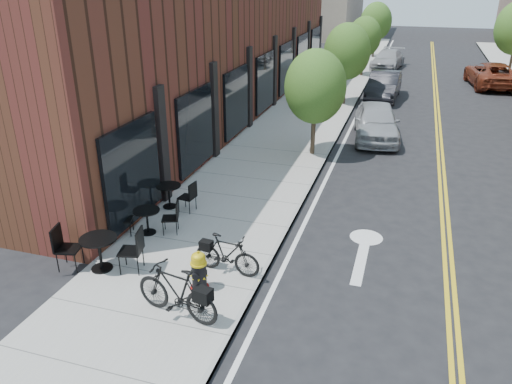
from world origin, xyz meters
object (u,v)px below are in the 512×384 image
(bistro_set_a, at_px, (99,249))
(bistro_set_c, at_px, (147,218))
(fire_hydrant, at_px, (199,272))
(parked_car_a, at_px, (376,122))
(bicycle_left, at_px, (177,292))
(bistro_set_b, at_px, (169,193))
(parked_car_b, at_px, (384,86))
(parked_car_far, at_px, (492,74))
(bicycle_right, at_px, (227,254))
(parked_car_c, at_px, (388,59))

(bistro_set_a, relative_size, bistro_set_c, 1.22)
(fire_hydrant, distance_m, parked_car_a, 12.46)
(bicycle_left, distance_m, bistro_set_c, 3.64)
(bistro_set_b, distance_m, parked_car_a, 10.04)
(bicycle_left, height_order, parked_car_b, parked_car_b)
(parked_car_a, xyz_separation_m, parked_car_far, (5.64, 12.39, -0.00))
(fire_hydrant, distance_m, bicycle_right, 0.86)
(bicycle_right, distance_m, bistro_set_a, 2.88)
(parked_car_far, bearing_deg, parked_car_a, 58.66)
(bicycle_right, relative_size, parked_car_a, 0.37)
(bistro_set_b, relative_size, bistro_set_c, 1.02)
(bicycle_left, bearing_deg, parked_car_far, 173.23)
(parked_car_b, bearing_deg, bistro_set_b, -104.25)
(parked_car_a, distance_m, parked_car_far, 13.62)
(parked_car_b, distance_m, parked_car_c, 9.48)
(parked_car_b, height_order, parked_car_far, parked_car_far)
(bistro_set_a, relative_size, parked_car_c, 0.45)
(bicycle_right, height_order, parked_car_a, parked_car_a)
(bistro_set_c, bearing_deg, fire_hydrant, -60.16)
(bistro_set_a, xyz_separation_m, bistro_set_b, (0.01, 3.44, -0.08))
(bistro_set_b, relative_size, parked_car_c, 0.37)
(fire_hydrant, relative_size, parked_car_a, 0.22)
(bicycle_right, bearing_deg, parked_car_a, -5.95)
(parked_car_a, bearing_deg, fire_hydrant, -109.91)
(bistro_set_a, bearing_deg, bicycle_left, -36.29)
(bistro_set_a, distance_m, parked_car_b, 19.98)
(bistro_set_b, bearing_deg, parked_car_far, 70.20)
(bistro_set_b, height_order, bistro_set_c, bistro_set_b)
(bistro_set_b, xyz_separation_m, parked_car_b, (4.80, 15.95, 0.16))
(bicycle_left, relative_size, parked_car_a, 0.44)
(bicycle_right, distance_m, parked_car_b, 18.78)
(parked_car_a, bearing_deg, parked_car_c, 84.36)
(bistro_set_b, height_order, parked_car_far, parked_car_far)
(bicycle_right, bearing_deg, parked_car_far, -13.12)
(fire_hydrant, xyz_separation_m, bicycle_left, (-0.05, -0.96, 0.12))
(fire_hydrant, distance_m, bistro_set_a, 2.45)
(fire_hydrant, bearing_deg, parked_car_a, 59.25)
(bistro_set_c, bearing_deg, parked_car_b, 55.15)
(bistro_set_c, bearing_deg, parked_car_a, 44.56)
(fire_hydrant, distance_m, parked_car_far, 25.92)
(fire_hydrant, xyz_separation_m, bistro_set_a, (-2.45, 0.07, 0.08))
(parked_car_far, bearing_deg, bistro_set_c, 58.25)
(parked_car_far, bearing_deg, bicycle_left, 65.15)
(bistro_set_b, xyz_separation_m, parked_car_far, (10.69, 21.07, 0.16))
(bistro_set_c, height_order, parked_car_a, parked_car_a)
(fire_hydrant, bearing_deg, bistro_set_c, 121.17)
(bicycle_right, height_order, bistro_set_a, bistro_set_a)
(bistro_set_b, height_order, parked_car_c, parked_car_c)
(parked_car_b, bearing_deg, bistro_set_c, -102.29)
(bistro_set_b, distance_m, parked_car_b, 16.66)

